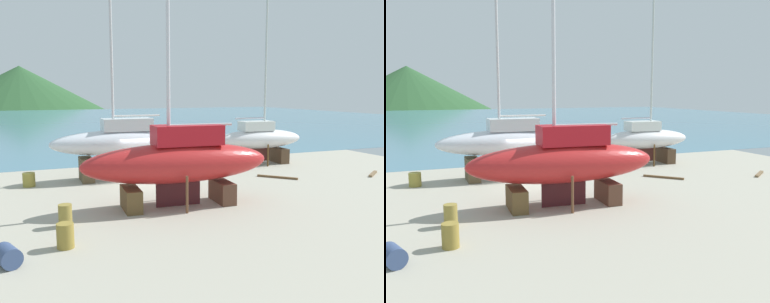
{
  "view_description": "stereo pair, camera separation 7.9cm",
  "coord_description": "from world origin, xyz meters",
  "views": [
    {
      "loc": [
        -6.34,
        -22.58,
        5.22
      ],
      "look_at": [
        2.88,
        0.04,
        1.69
      ],
      "focal_mm": 38.76,
      "sensor_mm": 36.0,
      "label": 1
    },
    {
      "loc": [
        -6.26,
        -22.61,
        5.22
      ],
      "look_at": [
        2.88,
        0.04,
        1.69
      ],
      "focal_mm": 38.76,
      "sensor_mm": 36.0,
      "label": 2
    }
  ],
  "objects": [
    {
      "name": "barrel_rust_near",
      "position": [
        -5.03,
        -6.27,
        0.44
      ],
      "size": [
        0.64,
        0.64,
        0.88
      ],
      "primitive_type": "cylinder",
      "rotation": [
        0.0,
        0.0,
        1.82
      ],
      "color": "olive",
      "rests_on": "ground"
    },
    {
      "name": "barrel_tipped_right",
      "position": [
        -6.23,
        1.67,
        0.39
      ],
      "size": [
        0.83,
        0.83,
        0.77
      ],
      "primitive_type": "cylinder",
      "rotation": [
        0.0,
        0.0,
        1.28
      ],
      "color": "olive",
      "rests_on": "ground"
    },
    {
      "name": "barrel_by_slipway",
      "position": [
        3.91,
        0.43,
        0.33
      ],
      "size": [
        0.91,
        1.05,
        0.65
      ],
      "primitive_type": "cylinder",
      "rotation": [
        1.57,
        0.0,
        3.48
      ],
      "color": "#304866",
      "rests_on": "ground"
    },
    {
      "name": "sailboat_small_center",
      "position": [
        0.13,
        -5.11,
        2.07
      ],
      "size": [
        8.89,
        2.8,
        14.2
      ],
      "rotation": [
        0.0,
        0.0,
        3.09
      ],
      "color": "brown",
      "rests_on": "ground"
    },
    {
      "name": "sailboat_mid_port",
      "position": [
        9.49,
        3.24,
        1.82
      ],
      "size": [
        6.68,
        2.46,
        12.13
      ],
      "rotation": [
        0.0,
        0.0,
        -0.03
      ],
      "color": "brown",
      "rests_on": "ground"
    },
    {
      "name": "timber_plank_far",
      "position": [
        7.84,
        -1.59,
        0.06
      ],
      "size": [
        1.81,
        1.92,
        0.12
      ],
      "primitive_type": "cube",
      "rotation": [
        0.0,
        0.0,
        2.32
      ],
      "color": "brown",
      "rests_on": "ground"
    },
    {
      "name": "sea_water",
      "position": [
        0.0,
        55.46,
        0.0
      ],
      "size": [
        143.7,
        97.58,
        0.01
      ],
      "primitive_type": "cube",
      "color": "teal",
      "rests_on": "ground"
    },
    {
      "name": "worker",
      "position": [
        6.04,
        6.47,
        0.86
      ],
      "size": [
        0.5,
        0.43,
        1.66
      ],
      "rotation": [
        0.0,
        0.0,
        2.1
      ],
      "color": "orange",
      "rests_on": "ground"
    },
    {
      "name": "ground_plane",
      "position": [
        0.0,
        -3.7,
        0.0
      ],
      "size": [
        41.48,
        41.48,
        0.0
      ],
      "primitive_type": "plane",
      "color": "#A9A492"
    },
    {
      "name": "headland_hill",
      "position": [
        -6.93,
        155.01,
        0.0
      ],
      "size": [
        115.65,
        115.65,
        30.58
      ],
      "primitive_type": "cone",
      "color": "#2A542D",
      "rests_on": "ground"
    },
    {
      "name": "barrel_rust_far",
      "position": [
        -5.24,
        -8.6,
        0.43
      ],
      "size": [
        0.74,
        0.74,
        0.85
      ],
      "primitive_type": "cylinder",
      "rotation": [
        0.0,
        0.0,
        2.78
      ],
      "color": "olive",
      "rests_on": "ground"
    },
    {
      "name": "sailboat_far_slipway",
      "position": [
        -0.95,
        1.99,
        2.19
      ],
      "size": [
        8.25,
        2.61,
        13.3
      ],
      "rotation": [
        0.0,
        0.0,
        3.14
      ],
      "color": "brown",
      "rests_on": "ground"
    },
    {
      "name": "timber_short_skew",
      "position": [
        14.02,
        -3.04,
        0.06
      ],
      "size": [
        1.64,
        1.24,
        0.13
      ],
      "primitive_type": "cube",
      "rotation": [
        0.0,
        0.0,
        0.62
      ],
      "color": "brown",
      "rests_on": "ground"
    },
    {
      "name": "barrel_tipped_center",
      "position": [
        -7.0,
        -9.49,
        0.32
      ],
      "size": [
        0.91,
        1.03,
        0.65
      ],
      "primitive_type": "cylinder",
      "rotation": [
        1.57,
        0.0,
        0.35
      ],
      "color": "#354870",
      "rests_on": "ground"
    }
  ]
}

